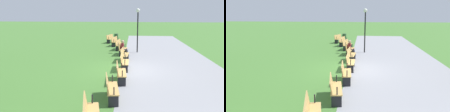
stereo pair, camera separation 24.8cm
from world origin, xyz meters
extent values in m
plane|color=#477A33|center=(0.00, 0.00, 0.00)|extent=(120.00, 120.00, 0.00)
cube|color=#939399|center=(0.00, 2.88, 0.00)|extent=(37.39, 6.10, 0.01)
cube|color=tan|center=(-11.32, -1.93, 0.45)|extent=(1.68, 0.95, 0.04)
cube|color=tan|center=(-11.39, -2.12, 0.69)|extent=(1.57, 0.64, 0.40)
cube|color=black|center=(-12.03, -1.68, 0.21)|extent=(0.18, 0.37, 0.43)
cylinder|color=black|center=(-12.02, -1.66, 0.61)|extent=(0.06, 0.06, 0.30)
cube|color=black|center=(-10.61, -2.18, 0.21)|extent=(0.18, 0.37, 0.43)
cylinder|color=black|center=(-10.61, -2.16, 0.61)|extent=(0.06, 0.06, 0.30)
cube|color=tan|center=(-9.12, -1.24, 0.45)|extent=(1.68, 0.86, 0.04)
cube|color=tan|center=(-9.17, -1.43, 0.69)|extent=(1.59, 0.53, 0.40)
cube|color=black|center=(-9.84, -1.04, 0.21)|extent=(0.16, 0.38, 0.43)
cylinder|color=black|center=(-9.84, -1.02, 0.61)|extent=(0.05, 0.05, 0.30)
cube|color=black|center=(-8.40, -1.44, 0.21)|extent=(0.16, 0.38, 0.43)
cylinder|color=black|center=(-8.39, -1.42, 0.61)|extent=(0.05, 0.05, 0.30)
cube|color=tan|center=(-6.88, -0.70, 0.45)|extent=(1.68, 0.76, 0.04)
cube|color=tan|center=(-6.92, -0.89, 0.69)|extent=(1.61, 0.43, 0.40)
cube|color=black|center=(-7.61, -0.55, 0.21)|extent=(0.13, 0.38, 0.43)
cylinder|color=black|center=(-7.61, -0.53, 0.61)|extent=(0.05, 0.05, 0.30)
cube|color=black|center=(-6.14, -0.85, 0.21)|extent=(0.13, 0.38, 0.43)
cylinder|color=black|center=(-6.14, -0.83, 0.61)|extent=(0.05, 0.05, 0.30)
cube|color=tan|center=(-4.60, -0.31, 0.45)|extent=(1.67, 0.65, 0.04)
cube|color=tan|center=(-4.63, -0.51, 0.69)|extent=(1.62, 0.32, 0.40)
cube|color=black|center=(-5.35, -0.21, 0.21)|extent=(0.11, 0.38, 0.43)
cylinder|color=black|center=(-5.34, -0.19, 0.61)|extent=(0.05, 0.05, 0.30)
cube|color=black|center=(-3.86, -0.41, 0.21)|extent=(0.11, 0.38, 0.43)
cylinder|color=black|center=(-3.86, -0.39, 0.61)|extent=(0.05, 0.05, 0.30)
cube|color=tan|center=(-2.31, -0.08, 0.45)|extent=(1.65, 0.55, 0.04)
cube|color=tan|center=(-2.32, -0.28, 0.69)|extent=(1.63, 0.21, 0.40)
cube|color=black|center=(-3.06, -0.03, 0.21)|extent=(0.09, 0.38, 0.43)
cylinder|color=black|center=(-3.05, -0.01, 0.61)|extent=(0.05, 0.05, 0.30)
cube|color=black|center=(-1.56, -0.13, 0.21)|extent=(0.09, 0.38, 0.43)
cylinder|color=black|center=(-1.56, -0.11, 0.61)|extent=(0.05, 0.05, 0.30)
cube|color=tan|center=(0.00, 0.00, 0.45)|extent=(1.62, 0.44, 0.04)
cube|color=tan|center=(0.00, -0.20, 0.69)|extent=(1.62, 0.10, 0.40)
cube|color=black|center=(-0.75, 0.00, 0.21)|extent=(0.06, 0.37, 0.43)
cylinder|color=black|center=(-0.75, 0.02, 0.61)|extent=(0.04, 0.04, 0.30)
cube|color=black|center=(0.75, 0.00, 0.21)|extent=(0.06, 0.37, 0.43)
cylinder|color=black|center=(0.75, 0.02, 0.61)|extent=(0.04, 0.04, 0.30)
cube|color=tan|center=(2.31, -0.08, 0.45)|extent=(1.65, 0.55, 0.04)
cube|color=tan|center=(2.32, -0.28, 0.69)|extent=(1.63, 0.21, 0.40)
cube|color=black|center=(1.56, -0.13, 0.21)|extent=(0.09, 0.38, 0.43)
cylinder|color=black|center=(1.56, -0.11, 0.61)|extent=(0.05, 0.05, 0.30)
cube|color=black|center=(3.06, -0.03, 0.21)|extent=(0.09, 0.38, 0.43)
cylinder|color=black|center=(3.05, -0.01, 0.61)|extent=(0.05, 0.05, 0.30)
cube|color=tan|center=(4.60, -0.31, 0.45)|extent=(1.67, 0.65, 0.04)
cube|color=tan|center=(4.63, -0.51, 0.69)|extent=(1.62, 0.32, 0.40)
cube|color=black|center=(3.86, -0.41, 0.21)|extent=(0.11, 0.38, 0.43)
cylinder|color=black|center=(3.86, -0.39, 0.61)|extent=(0.05, 0.05, 0.30)
cube|color=black|center=(5.35, -0.21, 0.21)|extent=(0.11, 0.38, 0.43)
cylinder|color=black|center=(5.34, -0.19, 0.61)|extent=(0.05, 0.05, 0.30)
cube|color=tan|center=(6.92, -0.89, 0.69)|extent=(1.61, 0.43, 0.40)
cube|color=black|center=(6.14, -0.85, 0.21)|extent=(0.13, 0.38, 0.43)
cylinder|color=black|center=(6.14, -0.83, 0.61)|extent=(0.05, 0.05, 0.30)
cube|color=maroon|center=(-4.31, -0.37, 0.70)|extent=(0.34, 0.24, 0.50)
sphere|color=tan|center=(-4.31, -0.35, 1.09)|extent=(0.22, 0.22, 0.22)
cylinder|color=#23232D|center=(-4.38, -0.18, 0.43)|extent=(0.18, 0.37, 0.13)
cylinder|color=#23232D|center=(-4.35, 0.00, 0.21)|extent=(0.12, 0.12, 0.43)
cylinder|color=#23232D|center=(-4.20, -0.20, 0.43)|extent=(0.18, 0.37, 0.13)
cylinder|color=#23232D|center=(-4.18, -0.03, 0.21)|extent=(0.12, 0.12, 0.43)
cylinder|color=black|center=(-5.74, 0.82, 1.67)|extent=(0.10, 0.10, 3.34)
sphere|color=white|center=(-5.74, 0.82, 3.48)|extent=(0.32, 0.32, 0.32)
cylinder|color=#2D512D|center=(-13.01, -1.53, 0.42)|extent=(0.45, 0.45, 0.84)
camera|label=1|loc=(12.81, 0.46, 3.40)|focal=35.51mm
camera|label=2|loc=(12.78, 0.70, 3.40)|focal=35.51mm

